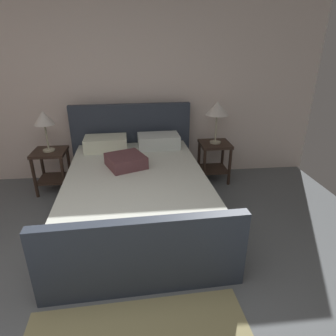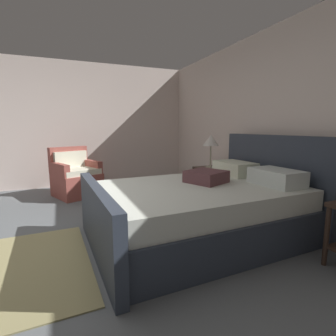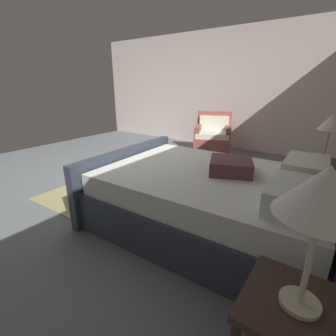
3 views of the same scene
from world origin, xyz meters
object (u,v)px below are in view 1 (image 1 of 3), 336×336
(bed, at_px, (136,191))
(nightstand_right, at_px, (214,155))
(table_lamp_left, at_px, (44,119))
(nightstand_left, at_px, (51,164))
(table_lamp_right, at_px, (217,109))

(bed, xyz_separation_m, nightstand_right, (1.18, 0.92, 0.06))
(nightstand_right, relative_size, table_lamp_left, 1.10)
(bed, xyz_separation_m, nightstand_left, (-1.17, 0.82, 0.06))
(bed, bearing_deg, table_lamp_right, 37.85)
(nightstand_right, xyz_separation_m, table_lamp_right, (0.00, 0.00, 0.70))
(table_lamp_right, bearing_deg, nightstand_left, -177.60)
(nightstand_left, distance_m, table_lamp_left, 0.63)
(nightstand_left, xyz_separation_m, table_lamp_left, (-0.00, 0.00, 0.63))
(nightstand_left, bearing_deg, table_lamp_right, 2.40)
(table_lamp_right, bearing_deg, table_lamp_left, -177.60)
(nightstand_right, distance_m, nightstand_left, 2.35)
(table_lamp_left, bearing_deg, nightstand_left, -75.96)
(bed, height_order, table_lamp_right, table_lamp_right)
(bed, bearing_deg, nightstand_left, 145.10)
(bed, relative_size, table_lamp_right, 3.99)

